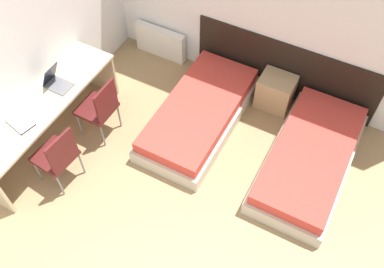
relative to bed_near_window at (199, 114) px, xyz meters
The scene contains 12 objects.
wall_back 1.59m from the bed_near_window, 79.13° to the left, with size 5.06×0.05×2.70m.
wall_left 2.32m from the bed_near_window, 157.35° to the right, with size 0.05×4.61×2.70m.
headboard_panel 1.30m from the bed_near_window, 53.15° to the left, with size 2.57×0.03×0.91m.
bed_near_window is the anchor object (origin of this frame).
bed_near_door 1.53m from the bed_near_window, ahead, with size 0.95×1.97×0.38m.
nightstand 1.10m from the bed_near_window, 46.05° to the left, with size 0.47×0.39×0.49m.
radiator 1.48m from the bed_near_window, 140.79° to the left, with size 0.81×0.12×0.48m.
desk 1.95m from the bed_near_window, 143.34° to the right, with size 0.58×2.18×0.73m.
chair_near_laptop 1.31m from the bed_near_window, 144.52° to the right, with size 0.43×0.43×0.92m.
chair_near_notebook 1.90m from the bed_near_window, 123.40° to the right, with size 0.47×0.47×0.92m.
laptop 1.86m from the bed_near_window, 151.87° to the right, with size 0.32×0.23×0.30m.
open_notebook 2.22m from the bed_near_window, 135.63° to the right, with size 0.34×0.27×0.02m.
Camera 1 is at (1.43, -0.70, 4.56)m, focal length 40.00 mm.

